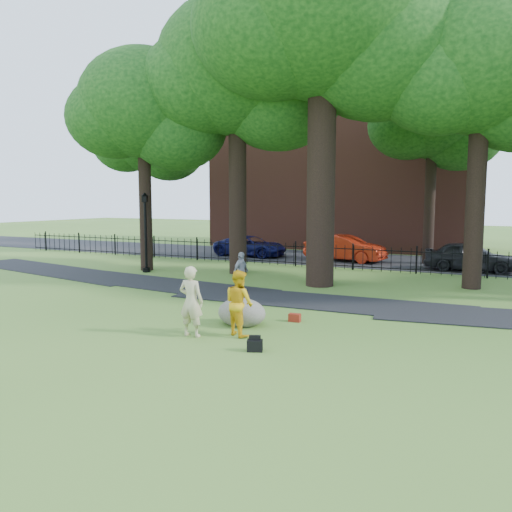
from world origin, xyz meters
The scene contains 17 objects.
ground centered at (0.00, 0.00, 0.00)m, with size 120.00×120.00×0.00m, color #446D26.
footpath centered at (1.00, 3.90, 0.00)m, with size 36.00×2.60×0.03m, color black.
street centered at (0.00, 16.00, 0.00)m, with size 80.00×7.00×0.02m, color black.
iron_fence centered at (0.00, 12.00, 0.60)m, with size 44.00×0.04×1.20m.
brick_building centered at (-4.00, 24.00, 6.00)m, with size 18.00×8.00×12.00m, color brown.
big_tree centered at (0.13, 7.09, 10.14)m, with size 10.08×8.61×14.37m.
tree_row centered at (0.52, 8.40, 8.15)m, with size 26.82×7.96×12.42m.
woman centered at (-0.50, -1.50, 0.90)m, with size 0.65×0.43×1.79m, color tan.
man centered at (0.53, -0.87, 0.84)m, with size 0.81×0.63×1.67m, color gold.
pedestrian centered at (-2.27, 4.55, 0.74)m, with size 0.87×0.36×1.48m, color #9F9FA3.
boulder centered at (0.11, 0.06, 0.40)m, with size 1.37×1.03×0.80m, color #646153.
lamppost centered at (-8.59, 6.95, 1.84)m, with size 0.37×0.37×3.75m.
backpack centered at (1.49, -1.93, 0.13)m, with size 0.35×0.22×0.26m, color black.
red_bag centered at (1.28, 1.05, 0.11)m, with size 0.33×0.20×0.22m, color maroon.
red_sedan centered at (-1.28, 15.11, 0.73)m, with size 1.55×4.45×1.47m, color #A7210C.
navy_van centered at (-7.08, 14.97, 0.62)m, with size 2.04×4.43×1.23m, color #0D0F43.
grey_car centered at (5.18, 14.06, 0.71)m, with size 1.67×4.15×1.41m, color black.
Camera 1 is at (6.34, -11.83, 3.44)m, focal length 35.00 mm.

